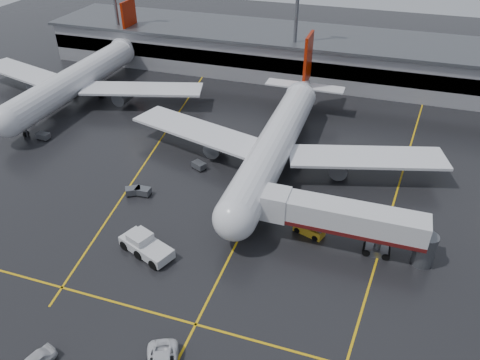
% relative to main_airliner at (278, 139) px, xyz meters
% --- Properties ---
extents(ground, '(220.00, 220.00, 0.00)m').
position_rel_main_airliner_xyz_m(ground, '(0.00, -9.70, -4.21)').
color(ground, black).
rests_on(ground, ground).
extents(apron_line_centre, '(0.25, 90.00, 0.02)m').
position_rel_main_airliner_xyz_m(apron_line_centre, '(0.00, -9.70, -4.20)').
color(apron_line_centre, gold).
rests_on(apron_line_centre, ground).
extents(apron_line_stop, '(60.00, 0.25, 0.02)m').
position_rel_main_airliner_xyz_m(apron_line_stop, '(0.00, -31.70, -4.20)').
color(apron_line_stop, gold).
rests_on(apron_line_stop, ground).
extents(apron_line_left, '(9.99, 69.35, 0.02)m').
position_rel_main_airliner_xyz_m(apron_line_left, '(-20.00, 0.30, -4.20)').
color(apron_line_left, gold).
rests_on(apron_line_left, ground).
extents(apron_line_right, '(7.57, 69.64, 0.02)m').
position_rel_main_airliner_xyz_m(apron_line_right, '(18.00, 0.30, -4.20)').
color(apron_line_right, gold).
rests_on(apron_line_right, ground).
extents(terminal, '(122.00, 19.00, 8.60)m').
position_rel_main_airliner_xyz_m(terminal, '(0.00, 38.23, 0.11)').
color(terminal, gray).
rests_on(terminal, ground).
extents(light_mast_mid, '(3.00, 1.20, 25.45)m').
position_rel_main_airliner_xyz_m(light_mast_mid, '(-5.00, 32.30, 10.27)').
color(light_mast_mid, '#595B60').
rests_on(light_mast_mid, ground).
extents(main_airliner, '(48.80, 45.60, 14.10)m').
position_rel_main_airliner_xyz_m(main_airliner, '(0.00, 0.00, 0.00)').
color(main_airliner, silver).
rests_on(main_airliner, ground).
extents(second_airliner, '(48.80, 45.60, 14.10)m').
position_rel_main_airliner_xyz_m(second_airliner, '(-42.00, 12.00, 0.00)').
color(second_airliner, silver).
rests_on(second_airliner, ground).
extents(jet_bridge, '(19.90, 3.40, 6.05)m').
position_rel_main_airliner_xyz_m(jet_bridge, '(11.87, -15.70, -0.28)').
color(jet_bridge, silver).
rests_on(jet_bridge, ground).
extents(pushback_tractor, '(7.29, 4.98, 2.42)m').
position_rel_main_airliner_xyz_m(pushback_tractor, '(-9.55, -23.87, -3.25)').
color(pushback_tractor, silver).
rests_on(pushback_tractor, ground).
extents(belt_loader, '(4.05, 2.72, 2.37)m').
position_rel_main_airliner_xyz_m(belt_loader, '(7.86, -14.53, -3.62)').
color(belt_loader, gold).
rests_on(belt_loader, ground).
extents(baggage_cart_a, '(2.04, 1.37, 1.12)m').
position_rel_main_airliner_xyz_m(baggage_cart_a, '(-15.33, -13.68, -3.58)').
color(baggage_cart_a, '#595B60').
rests_on(baggage_cart_a, ground).
extents(baggage_cart_b, '(2.38, 2.16, 1.12)m').
position_rel_main_airliner_xyz_m(baggage_cart_b, '(-16.68, -14.01, -3.58)').
color(baggage_cart_b, '#595B60').
rests_on(baggage_cart_b, ground).
extents(baggage_cart_c, '(2.36, 2.03, 1.12)m').
position_rel_main_airliner_xyz_m(baggage_cart_c, '(-10.62, -5.06, -3.58)').
color(baggage_cart_c, '#595B60').
rests_on(baggage_cart_c, ground).
extents(baggage_cart_d, '(2.19, 1.62, 1.12)m').
position_rel_main_airliner_xyz_m(baggage_cart_d, '(-45.62, -0.15, -3.58)').
color(baggage_cart_d, '#595B60').
rests_on(baggage_cart_d, ground).
extents(baggage_cart_e, '(2.07, 1.41, 1.12)m').
position_rel_main_airliner_xyz_m(baggage_cart_e, '(-38.58, -4.63, -3.58)').
color(baggage_cart_e, '#595B60').
rests_on(baggage_cart_e, ground).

